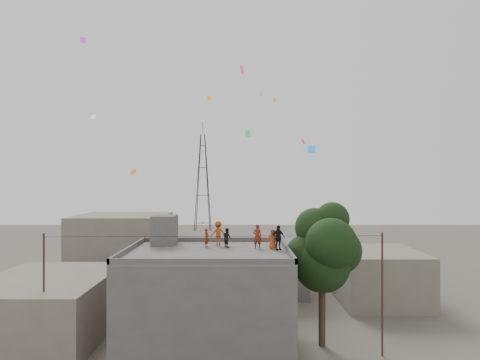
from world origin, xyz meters
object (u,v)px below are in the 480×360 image
object	(u,v)px
stair_head_box	(165,230)
person_red_adult	(257,236)
tree	(324,249)
transmission_tower	(203,189)
person_dark_adult	(278,238)

from	to	relation	value
stair_head_box	person_red_adult	bearing A→B (deg)	-14.01
tree	person_red_adult	bearing A→B (deg)	174.24
tree	person_red_adult	size ratio (longest dim) A/B	5.84
transmission_tower	person_dark_adult	world-z (taller)	transmission_tower
transmission_tower	person_red_adult	bearing A→B (deg)	-79.66
person_red_adult	person_dark_adult	world-z (taller)	person_dark_adult
tree	person_dark_adult	xyz separation A→B (m)	(-2.97, -0.20, 0.78)
tree	person_dark_adult	world-z (taller)	tree
transmission_tower	stair_head_box	bearing A→B (deg)	-88.77
transmission_tower	person_red_adult	distance (m)	39.68
tree	person_red_adult	distance (m)	4.35
transmission_tower	person_dark_adult	distance (m)	40.54
stair_head_box	person_red_adult	distance (m)	6.51
tree	transmission_tower	bearing A→B (deg)	106.09
tree	stair_head_box	bearing A→B (deg)	169.26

